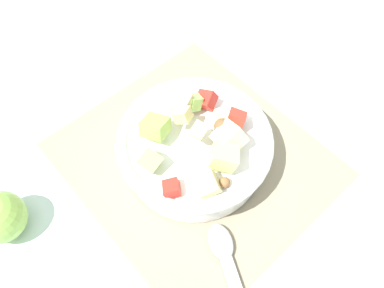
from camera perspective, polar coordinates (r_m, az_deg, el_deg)
The scene contains 4 objects.
ground_plane at distance 0.65m, azimuth 0.35°, elevation -2.37°, with size 2.40×2.40×0.00m, color silver.
placemat at distance 0.65m, azimuth 0.35°, elevation -2.25°, with size 0.42×0.38×0.01m, color gray.
salad_bowl at distance 0.61m, azimuth 0.07°, elevation -0.40°, with size 0.25×0.25×0.12m.
serving_spoon at distance 0.58m, azimuth 5.96°, elevation -18.97°, with size 0.22×0.12×0.01m.
Camera 1 is at (-0.23, 0.21, 0.57)m, focal length 35.39 mm.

